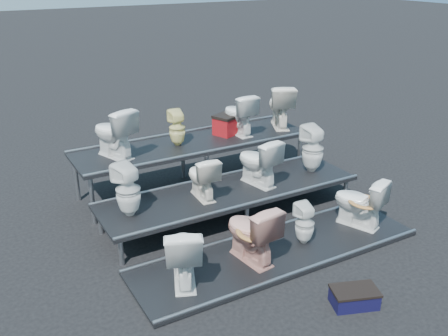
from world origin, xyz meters
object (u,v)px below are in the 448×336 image
toilet_2 (305,223)px  toilet_9 (177,128)px  toilet_6 (258,161)px  toilet_1 (251,232)px  step_stool (354,298)px  toilet_3 (359,202)px  toilet_10 (239,114)px  toilet_5 (202,177)px  red_crate (227,126)px  toilet_0 (183,253)px  toilet_11 (280,105)px  toilet_8 (113,133)px  toilet_7 (313,149)px  toilet_4 (128,190)px

toilet_2 → toilet_9: size_ratio=0.98×
toilet_2 → toilet_6: 1.39m
toilet_1 → step_stool: (0.59, -1.37, -0.38)m
toilet_3 → toilet_10: 2.77m
toilet_5 → red_crate: (1.24, 1.40, 0.22)m
toilet_0 → red_crate: (2.18, 2.70, 0.55)m
toilet_5 → toilet_11: bearing=-147.5°
toilet_6 → toilet_5: bearing=-10.7°
toilet_2 → red_crate: red_crate is taller
toilet_3 → toilet_6: toilet_6 is taller
red_crate → toilet_8: bearing=160.4°
toilet_7 → toilet_6: bearing=0.2°
toilet_5 → red_crate: bearing=-128.0°
toilet_6 → step_stool: 2.79m
toilet_5 → toilet_4: bearing=3.5°
toilet_5 → toilet_6: (1.00, 0.00, 0.05)m
toilet_0 → toilet_11: 4.26m
toilet_5 → toilet_9: (0.20, 1.30, 0.37)m
toilet_0 → red_crate: bearing=-106.4°
toilet_1 → toilet_11: (2.29, 2.60, 0.79)m
toilet_8 → step_stool: bearing=91.5°
toilet_5 → toilet_10: 1.98m
toilet_6 → toilet_2: bearing=77.4°
toilet_2 → step_stool: (-0.31, -1.37, -0.27)m
toilet_2 → toilet_8: 3.33m
toilet_3 → toilet_8: (-2.89, 2.60, 0.82)m
toilet_8 → toilet_9: bearing=160.1°
toilet_6 → toilet_10: size_ratio=1.03×
toilet_0 → toilet_6: toilet_6 is taller
toilet_11 → step_stool: toilet_11 is taller
toilet_9 → red_crate: (1.04, 0.10, -0.15)m
toilet_5 → toilet_7: bearing=-176.5°
toilet_5 → toilet_11: size_ratio=0.82×
toilet_3 → toilet_0: bearing=-22.3°
toilet_9 → toilet_4: bearing=47.7°
toilet_4 → step_stool: 3.31m
toilet_4 → toilet_6: (2.16, 0.00, 0.00)m
toilet_2 → toilet_3: size_ratio=0.77×
toilet_6 → red_crate: (0.24, 1.40, 0.17)m
toilet_4 → toilet_11: bearing=-176.6°
toilet_2 → toilet_7: 1.81m
toilet_0 → toilet_7: size_ratio=1.02×
toilet_1 → toilet_2: toilet_1 is taller
toilet_7 → red_crate: size_ratio=1.84×
toilet_0 → toilet_4: bearing=-57.8°
toilet_3 → step_stool: (-1.33, -1.37, -0.36)m
toilet_3 → toilet_9: bearing=-77.9°
toilet_2 → toilet_5: 1.67m
toilet_8 → toilet_1: bearing=90.4°
toilet_0 → toilet_3: size_ratio=1.04×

